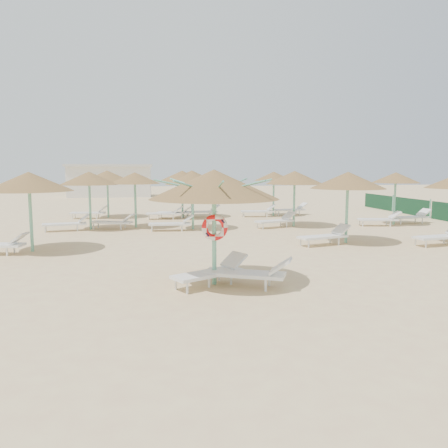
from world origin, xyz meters
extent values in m
plane|color=#DCC586|center=(0.00, 0.00, 0.00)|extent=(120.00, 120.00, 0.00)
cylinder|color=#6CBB9B|center=(-0.14, -0.25, 1.18)|extent=(0.11, 0.11, 2.35)
cone|color=olive|center=(-0.14, -0.25, 2.46)|extent=(3.14, 3.14, 0.71)
cylinder|color=#6CBB9B|center=(-0.14, -0.25, 2.20)|extent=(0.20, 0.20, 0.12)
cylinder|color=#6CBB9B|center=(0.58, -0.25, 2.41)|extent=(1.42, 0.04, 0.36)
cylinder|color=#6CBB9B|center=(0.37, 0.26, 2.41)|extent=(1.03, 1.03, 0.36)
cylinder|color=#6CBB9B|center=(-0.14, 0.47, 2.41)|extent=(0.04, 1.42, 0.36)
cylinder|color=#6CBB9B|center=(-0.65, 0.26, 2.41)|extent=(1.03, 1.03, 0.36)
cylinder|color=#6CBB9B|center=(-0.86, -0.25, 2.41)|extent=(1.42, 0.04, 0.36)
cylinder|color=#6CBB9B|center=(-0.65, -0.76, 2.41)|extent=(1.03, 1.03, 0.36)
cylinder|color=#6CBB9B|center=(-0.14, -0.97, 2.41)|extent=(0.04, 1.42, 0.36)
cylinder|color=#6CBB9B|center=(0.37, -0.76, 2.41)|extent=(1.03, 1.03, 0.36)
torus|color=red|center=(-0.14, -0.35, 1.42)|extent=(0.64, 0.15, 0.64)
cylinder|color=white|center=(-0.87, -1.00, 0.13)|extent=(0.06, 0.06, 0.27)
cylinder|color=white|center=(-1.11, -0.58, 0.13)|extent=(0.06, 0.06, 0.27)
cylinder|color=white|center=(0.26, -0.36, 0.13)|extent=(0.06, 0.06, 0.27)
cylinder|color=white|center=(0.02, 0.06, 0.13)|extent=(0.06, 0.06, 0.27)
cube|color=white|center=(-0.32, -0.41, 0.31)|extent=(1.88, 1.42, 0.08)
cube|color=white|center=(0.39, 0.00, 0.54)|extent=(0.69, 0.73, 0.35)
cylinder|color=white|center=(-0.31, -0.52, 0.14)|extent=(0.06, 0.06, 0.28)
cylinder|color=white|center=(-0.10, -0.06, 0.14)|extent=(0.06, 0.06, 0.28)
cylinder|color=white|center=(0.94, -1.08, 0.14)|extent=(0.06, 0.06, 0.28)
cylinder|color=white|center=(1.15, -0.62, 0.14)|extent=(0.06, 0.06, 0.28)
cube|color=white|center=(0.54, -0.62, 0.33)|extent=(2.02, 1.36, 0.08)
cube|color=white|center=(1.33, -0.97, 0.57)|extent=(0.70, 0.76, 0.37)
cylinder|color=#6CBB9B|center=(-5.75, 4.97, 1.15)|extent=(0.11, 0.11, 2.30)
cone|color=olive|center=(-5.75, 4.97, 2.40)|extent=(2.90, 2.90, 0.65)
cylinder|color=#6CBB9B|center=(-5.75, 4.97, 2.15)|extent=(0.20, 0.20, 0.12)
cylinder|color=white|center=(-6.35, 4.24, 0.14)|extent=(0.06, 0.06, 0.28)
cylinder|color=white|center=(-6.27, 4.73, 0.14)|extent=(0.06, 0.06, 0.28)
cube|color=white|center=(-6.02, 4.44, 0.56)|extent=(0.57, 0.67, 0.36)
cylinder|color=#6CBB9B|center=(-4.56, 10.32, 1.15)|extent=(0.11, 0.11, 2.30)
cone|color=olive|center=(-4.56, 10.32, 2.39)|extent=(2.67, 2.67, 0.60)
cylinder|color=#6CBB9B|center=(-4.56, 10.32, 2.15)|extent=(0.20, 0.20, 0.12)
cylinder|color=white|center=(-6.40, 9.52, 0.14)|extent=(0.06, 0.06, 0.28)
cylinder|color=white|center=(-6.49, 10.02, 0.14)|extent=(0.06, 0.06, 0.28)
cylinder|color=white|center=(-5.07, 9.77, 0.14)|extent=(0.06, 0.06, 0.28)
cylinder|color=white|center=(-5.16, 10.26, 0.14)|extent=(0.06, 0.06, 0.28)
cube|color=white|center=(-5.66, 9.92, 0.32)|extent=(1.98, 0.96, 0.08)
cube|color=white|center=(-4.82, 10.07, 0.56)|extent=(0.59, 0.68, 0.36)
cylinder|color=#6CBB9B|center=(-4.27, 15.36, 1.15)|extent=(0.11, 0.11, 2.30)
cone|color=olive|center=(-4.27, 15.36, 2.40)|extent=(2.89, 2.89, 0.65)
cylinder|color=#6CBB9B|center=(-4.27, 15.36, 2.15)|extent=(0.20, 0.20, 0.12)
cylinder|color=white|center=(-6.19, 14.81, 0.14)|extent=(0.06, 0.06, 0.28)
cylinder|color=white|center=(-6.13, 15.31, 0.14)|extent=(0.06, 0.06, 0.28)
cylinder|color=white|center=(-4.86, 14.64, 0.14)|extent=(0.06, 0.06, 0.28)
cylinder|color=white|center=(-4.79, 15.13, 0.14)|extent=(0.06, 0.06, 0.28)
cube|color=white|center=(-5.37, 14.96, 0.32)|extent=(1.96, 0.86, 0.08)
cube|color=white|center=(-4.53, 14.84, 0.56)|extent=(0.56, 0.66, 0.36)
cylinder|color=#6CBB9B|center=(0.18, 9.64, 1.15)|extent=(0.11, 0.11, 2.30)
cone|color=olive|center=(0.18, 9.64, 2.39)|extent=(2.57, 2.57, 0.58)
cylinder|color=#6CBB9B|center=(0.18, 9.64, 2.15)|extent=(0.20, 0.20, 0.12)
cylinder|color=white|center=(-1.73, 9.03, 0.14)|extent=(0.06, 0.06, 0.28)
cylinder|color=white|center=(-1.71, 9.53, 0.14)|extent=(0.06, 0.06, 0.28)
cylinder|color=white|center=(-0.38, 8.97, 0.14)|extent=(0.06, 0.06, 0.28)
cylinder|color=white|center=(-0.36, 9.47, 0.14)|extent=(0.06, 0.06, 0.28)
cube|color=white|center=(-0.92, 9.24, 0.32)|extent=(1.93, 0.70, 0.08)
cube|color=white|center=(-0.07, 9.21, 0.56)|extent=(0.51, 0.62, 0.36)
cylinder|color=#6CBB9B|center=(0.57, 14.76, 1.15)|extent=(0.11, 0.11, 2.30)
cone|color=olive|center=(0.57, 14.76, 2.40)|extent=(2.89, 2.89, 0.65)
cylinder|color=#6CBB9B|center=(0.57, 14.76, 2.15)|extent=(0.20, 0.20, 0.12)
cylinder|color=white|center=(-1.37, 14.35, 0.14)|extent=(0.06, 0.06, 0.28)
cylinder|color=white|center=(-1.23, 14.83, 0.14)|extent=(0.06, 0.06, 0.28)
cylinder|color=white|center=(-0.08, 13.96, 0.14)|extent=(0.06, 0.06, 0.28)
cylinder|color=white|center=(0.06, 14.44, 0.14)|extent=(0.06, 0.06, 0.28)
cube|color=white|center=(-0.53, 14.36, 0.32)|extent=(2.00, 1.14, 0.08)
cube|color=white|center=(0.28, 14.12, 0.56)|extent=(0.64, 0.71, 0.36)
cylinder|color=#6CBB9B|center=(5.66, 4.97, 1.15)|extent=(0.11, 0.11, 2.30)
cone|color=olive|center=(5.66, 4.97, 2.40)|extent=(2.82, 2.82, 0.63)
cylinder|color=#6CBB9B|center=(5.66, 4.97, 2.15)|extent=(0.20, 0.20, 0.12)
cylinder|color=white|center=(3.86, 4.11, 0.14)|extent=(0.06, 0.06, 0.28)
cylinder|color=white|center=(3.72, 4.59, 0.14)|extent=(0.06, 0.06, 0.28)
cylinder|color=white|center=(5.16, 4.48, 0.14)|extent=(0.06, 0.06, 0.28)
cylinder|color=white|center=(5.02, 4.96, 0.14)|extent=(0.06, 0.06, 0.28)
cube|color=white|center=(4.56, 4.57, 0.32)|extent=(2.00, 1.12, 0.08)
cube|color=white|center=(5.38, 4.80, 0.56)|extent=(0.63, 0.71, 0.36)
cylinder|color=#6CBB9B|center=(5.19, 9.93, 1.15)|extent=(0.11, 0.11, 2.30)
cone|color=olive|center=(5.19, 9.93, 2.40)|extent=(2.85, 2.85, 0.64)
cylinder|color=#6CBB9B|center=(5.19, 9.93, 2.15)|extent=(0.20, 0.20, 0.12)
cylinder|color=white|center=(3.41, 9.04, 0.14)|extent=(0.06, 0.06, 0.28)
cylinder|color=white|center=(3.25, 9.51, 0.14)|extent=(0.06, 0.06, 0.28)
cylinder|color=white|center=(4.69, 9.48, 0.14)|extent=(0.06, 0.06, 0.28)
cylinder|color=white|center=(4.52, 9.95, 0.14)|extent=(0.06, 0.06, 0.28)
cube|color=white|center=(4.09, 9.53, 0.32)|extent=(2.00, 1.21, 0.08)
cube|color=white|center=(4.89, 9.81, 0.56)|extent=(0.66, 0.73, 0.36)
cylinder|color=#6CBB9B|center=(5.47, 14.73, 1.15)|extent=(0.11, 0.11, 2.30)
cone|color=olive|center=(5.47, 14.73, 2.38)|extent=(2.35, 2.35, 0.53)
cylinder|color=#6CBB9B|center=(5.47, 14.73, 2.15)|extent=(0.20, 0.20, 0.12)
cylinder|color=white|center=(3.55, 14.16, 0.14)|extent=(0.06, 0.06, 0.28)
cylinder|color=white|center=(3.59, 14.66, 0.14)|extent=(0.06, 0.06, 0.28)
cylinder|color=white|center=(4.89, 14.03, 0.14)|extent=(0.06, 0.06, 0.28)
cylinder|color=white|center=(4.94, 14.53, 0.14)|extent=(0.06, 0.06, 0.28)
cube|color=white|center=(4.37, 14.33, 0.32)|extent=(1.95, 0.80, 0.08)
cube|color=white|center=(5.21, 14.25, 0.56)|extent=(0.54, 0.64, 0.36)
cylinder|color=white|center=(5.79, 14.71, 0.14)|extent=(0.06, 0.06, 0.28)
cylinder|color=white|center=(5.75, 15.20, 0.14)|extent=(0.06, 0.06, 0.28)
cylinder|color=white|center=(7.14, 14.84, 0.14)|extent=(0.06, 0.06, 0.28)
cylinder|color=white|center=(7.09, 15.34, 0.14)|extent=(0.06, 0.06, 0.28)
cube|color=white|center=(6.57, 15.03, 0.32)|extent=(1.95, 0.80, 0.08)
cube|color=white|center=(7.41, 15.12, 0.56)|extent=(0.54, 0.64, 0.36)
cylinder|color=white|center=(8.01, 3.44, 0.14)|extent=(0.06, 0.06, 0.28)
cylinder|color=white|center=(7.92, 3.94, 0.14)|extent=(0.06, 0.06, 0.28)
cylinder|color=white|center=(9.25, 4.17, 0.14)|extent=(0.06, 0.06, 0.28)
cube|color=white|center=(8.75, 3.83, 0.32)|extent=(1.98, 0.94, 0.08)
cylinder|color=#6CBB9B|center=(10.42, 9.77, 1.15)|extent=(0.11, 0.11, 2.30)
cone|color=olive|center=(10.42, 9.77, 2.38)|extent=(2.36, 2.36, 0.53)
cylinder|color=#6CBB9B|center=(10.42, 9.77, 2.15)|extent=(0.20, 0.20, 0.12)
cylinder|color=white|center=(8.49, 9.25, 0.14)|extent=(0.06, 0.06, 0.28)
cylinder|color=white|center=(8.57, 9.74, 0.14)|extent=(0.06, 0.06, 0.28)
cylinder|color=white|center=(9.82, 9.04, 0.14)|extent=(0.06, 0.06, 0.28)
cylinder|color=white|center=(9.90, 9.53, 0.14)|extent=(0.06, 0.06, 0.28)
cube|color=white|center=(9.32, 9.37, 0.32)|extent=(1.97, 0.91, 0.08)
cube|color=white|center=(10.16, 9.23, 0.56)|extent=(0.57, 0.67, 0.36)
cylinder|color=white|center=(10.77, 9.70, 0.14)|extent=(0.06, 0.06, 0.28)
cylinder|color=white|center=(10.69, 10.19, 0.14)|extent=(0.06, 0.06, 0.28)
cylinder|color=white|center=(12.10, 9.91, 0.14)|extent=(0.06, 0.06, 0.28)
cylinder|color=white|center=(12.02, 10.40, 0.14)|extent=(0.06, 0.06, 0.28)
cube|color=white|center=(11.52, 10.07, 0.32)|extent=(1.97, 0.91, 0.08)
cube|color=white|center=(12.36, 10.20, 0.56)|extent=(0.57, 0.67, 0.36)
cylinder|color=#6CBB9B|center=(-0.02, 14.32, 1.15)|extent=(0.11, 0.11, 2.30)
cone|color=olive|center=(-0.02, 14.32, 2.40)|extent=(2.83, 2.83, 0.64)
cylinder|color=#6CBB9B|center=(-0.02, 14.32, 2.15)|extent=(0.20, 0.20, 0.12)
cylinder|color=white|center=(-1.93, 13.71, 0.14)|extent=(0.06, 0.06, 0.28)
cylinder|color=white|center=(-1.90, 14.21, 0.14)|extent=(0.06, 0.06, 0.28)
cylinder|color=white|center=(-0.58, 13.64, 0.14)|extent=(0.06, 0.06, 0.28)
cylinder|color=white|center=(-0.56, 14.14, 0.14)|extent=(0.06, 0.06, 0.28)
cube|color=white|center=(-1.12, 13.92, 0.32)|extent=(1.93, 0.72, 0.08)
cube|color=white|center=(-0.27, 13.87, 0.56)|extent=(0.52, 0.62, 0.36)
cylinder|color=white|center=(0.30, 14.33, 0.14)|extent=(0.06, 0.06, 0.28)
cylinder|color=white|center=(0.27, 14.83, 0.14)|extent=(0.06, 0.06, 0.28)
cylinder|color=white|center=(1.64, 14.40, 0.14)|extent=(0.06, 0.06, 0.28)
cylinder|color=white|center=(1.62, 14.90, 0.14)|extent=(0.06, 0.06, 0.28)
cube|color=white|center=(1.08, 14.62, 0.32)|extent=(1.93, 0.72, 0.08)
cube|color=white|center=(1.93, 14.66, 0.56)|extent=(0.52, 0.62, 0.36)
cylinder|color=#6CBB9B|center=(-2.50, 10.68, 1.15)|extent=(0.11, 0.11, 2.30)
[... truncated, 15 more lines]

